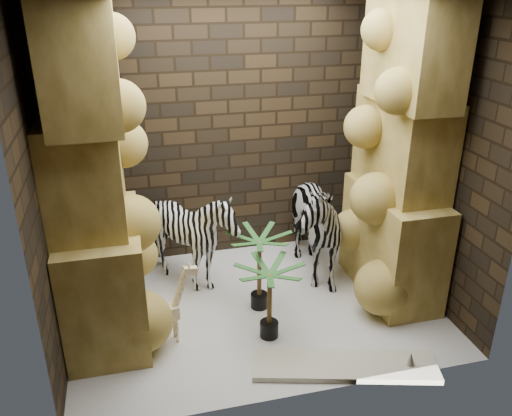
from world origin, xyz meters
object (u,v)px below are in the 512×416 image
object	(u,v)px
surfboard	(345,366)
zebra_left	(193,241)
zebra_right	(306,213)
palm_front	(259,271)
palm_back	(269,301)
giraffe_toy	(163,306)

from	to	relation	value
surfboard	zebra_left	bearing A→B (deg)	137.96
zebra_right	surfboard	bearing A→B (deg)	-96.89
palm_front	palm_back	bearing A→B (deg)	-93.30
giraffe_toy	palm_back	size ratio (longest dim) A/B	1.04
zebra_right	zebra_left	xyz separation A→B (m)	(-1.21, 0.04, -0.20)
zebra_right	zebra_left	world-z (taller)	zebra_right
zebra_right	palm_back	distance (m)	1.26
palm_back	surfboard	distance (m)	0.84
zebra_right	palm_front	bearing A→B (deg)	-141.15
palm_front	surfboard	size ratio (longest dim) A/B	0.53
zebra_left	surfboard	xyz separation A→B (m)	(1.04, -1.62, -0.49)
giraffe_toy	surfboard	bearing A→B (deg)	-37.53
zebra_right	giraffe_toy	size ratio (longest dim) A/B	1.84
palm_front	giraffe_toy	bearing A→B (deg)	-160.40
giraffe_toy	surfboard	size ratio (longest dim) A/B	0.50
zebra_right	palm_front	distance (m)	0.89
zebra_left	palm_front	bearing A→B (deg)	-38.65
zebra_left	giraffe_toy	world-z (taller)	zebra_left
giraffe_toy	zebra_right	bearing A→B (deg)	17.32
zebra_right	palm_front	size ratio (longest dim) A/B	1.73
zebra_right	giraffe_toy	xyz separation A→B (m)	(-1.60, -0.87, -0.33)
zebra_left	palm_front	xyz separation A→B (m)	(0.56, -0.57, -0.10)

